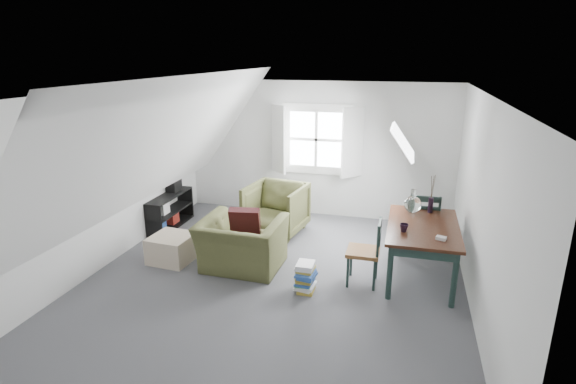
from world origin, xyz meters
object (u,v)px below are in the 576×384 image
(ottoman, at_px, (172,248))
(magazine_stack, at_px, (306,277))
(dining_chair_near, at_px, (366,251))
(media_shelf, at_px, (167,213))
(dining_chair_far, at_px, (424,222))
(dining_table, at_px, (423,232))
(armchair_near, at_px, (243,268))
(armchair_far, at_px, (276,232))

(ottoman, distance_m, magazine_stack, 2.14)
(dining_chair_near, xyz_separation_m, media_shelf, (-3.58, 1.15, -0.21))
(dining_chair_far, height_order, media_shelf, dining_chair_far)
(dining_table, relative_size, dining_chair_far, 1.57)
(dining_chair_far, bearing_deg, media_shelf, -17.39)
(armchair_near, height_order, ottoman, ottoman)
(armchair_near, height_order, armchair_far, armchair_far)
(dining_table, distance_m, dining_chair_near, 0.82)
(armchair_far, distance_m, dining_table, 2.68)
(dining_chair_far, distance_m, dining_chair_near, 1.42)
(dining_chair_near, bearing_deg, armchair_near, -96.15)
(armchair_far, xyz_separation_m, magazine_stack, (0.94, -1.82, 0.19))
(armchair_far, height_order, dining_chair_near, dining_chair_near)
(armchair_near, bearing_deg, dining_table, -170.12)
(ottoman, relative_size, magazine_stack, 1.53)
(ottoman, distance_m, dining_table, 3.60)
(armchair_near, relative_size, dining_table, 0.73)
(armchair_far, bearing_deg, dining_chair_near, -31.67)
(dining_chair_far, height_order, dining_chair_near, dining_chair_far)
(dining_table, bearing_deg, magazine_stack, -147.68)
(ottoman, height_order, dining_chair_far, dining_chair_far)
(dining_chair_far, xyz_separation_m, media_shelf, (-4.34, -0.05, -0.24))
(armchair_far, bearing_deg, media_shelf, -163.36)
(armchair_far, relative_size, dining_chair_near, 1.04)
(dining_chair_far, bearing_deg, magazine_stack, 29.35)
(dining_table, bearing_deg, armchair_far, 160.03)
(dining_chair_far, bearing_deg, armchair_near, 7.65)
(magazine_stack, bearing_deg, dining_chair_near, 29.43)
(armchair_far, bearing_deg, magazine_stack, -53.93)
(dining_table, bearing_deg, dining_chair_far, 90.60)
(armchair_far, relative_size, magazine_stack, 2.46)
(media_shelf, relative_size, magazine_stack, 3.00)
(ottoman, bearing_deg, dining_chair_far, 19.04)
(armchair_near, distance_m, magazine_stack, 1.12)
(armchair_far, relative_size, dining_table, 0.61)
(ottoman, bearing_deg, armchair_far, 51.16)
(media_shelf, distance_m, magazine_stack, 3.26)
(armchair_far, distance_m, ottoman, 1.88)
(armchair_far, height_order, ottoman, armchair_far)
(dining_table, height_order, media_shelf, dining_table)
(armchair_near, bearing_deg, dining_chair_far, -152.90)
(armchair_far, relative_size, media_shelf, 0.82)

